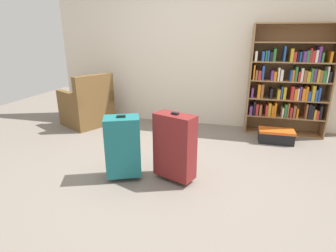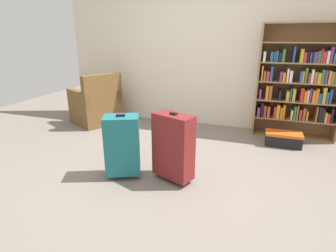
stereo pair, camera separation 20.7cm
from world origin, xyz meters
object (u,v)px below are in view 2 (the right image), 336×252
at_px(armchair, 97,106).
at_px(mug, 119,126).
at_px(suitcase_teal, 122,145).
at_px(storage_box, 283,139).
at_px(bookshelf, 299,84).
at_px(suitcase_dark_red, 173,146).

height_order(armchair, mug, armchair).
distance_m(mug, suitcase_teal, 1.67).
bearing_deg(armchair, storage_box, -1.12).
relative_size(bookshelf, storage_box, 3.40).
distance_m(mug, suitcase_dark_red, 1.95).
xyz_separation_m(bookshelf, suitcase_teal, (-1.91, -1.99, -0.45)).
bearing_deg(mug, armchair, 161.31).
relative_size(armchair, suitcase_teal, 1.31).
height_order(armchair, suitcase_dark_red, armchair).
relative_size(armchair, suitcase_dark_red, 1.23).
bearing_deg(mug, bookshelf, 11.90).
xyz_separation_m(armchair, mug, (0.53, -0.18, -0.27)).
bearing_deg(suitcase_teal, armchair, 130.61).
bearing_deg(bookshelf, suitcase_dark_red, -125.52).
height_order(bookshelf, suitcase_teal, bookshelf).
distance_m(bookshelf, suitcase_dark_red, 2.37).
height_order(mug, suitcase_dark_red, suitcase_dark_red).
height_order(storage_box, suitcase_dark_red, suitcase_dark_red).
bearing_deg(mug, suitcase_teal, -59.40).
relative_size(armchair, storage_box, 1.91).
bearing_deg(mug, suitcase_dark_red, -43.54).
relative_size(bookshelf, suitcase_dark_red, 2.20).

